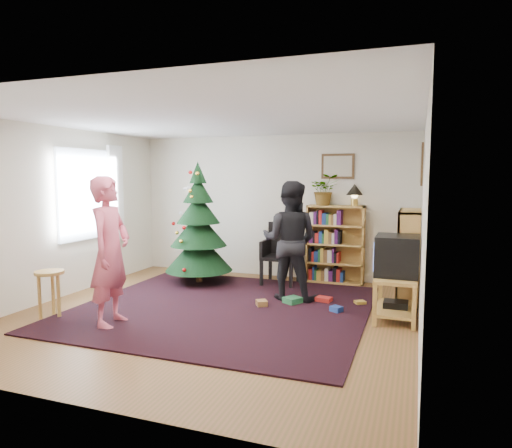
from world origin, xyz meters
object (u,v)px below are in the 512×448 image
(picture_back, at_px, (338,166))
(stool, at_px, (50,281))
(armchair, at_px, (282,251))
(picture_right, at_px, (422,165))
(bookshelf_back, at_px, (335,243))
(person_by_chair, at_px, (290,241))
(tv_stand, at_px, (396,293))
(christmas_tree, at_px, (199,233))
(bookshelf_right, at_px, (409,254))
(table_lamp, at_px, (355,191))
(person_standing, at_px, (110,252))
(potted_plant, at_px, (324,190))
(crt_tv, at_px, (397,255))

(picture_back, bearing_deg, stool, -133.15)
(picture_back, height_order, stool, picture_back)
(picture_back, bearing_deg, armchair, -149.87)
(picture_right, distance_m, stool, 5.28)
(bookshelf_back, height_order, stool, bookshelf_back)
(stool, height_order, person_by_chair, person_by_chair)
(picture_right, distance_m, tv_stand, 1.97)
(picture_right, bearing_deg, bookshelf_back, 155.92)
(tv_stand, relative_size, stool, 1.52)
(picture_back, distance_m, person_by_chair, 1.84)
(christmas_tree, bearing_deg, picture_right, 3.61)
(person_by_chair, bearing_deg, christmas_tree, -16.17)
(picture_back, xyz_separation_m, stool, (-3.06, -3.26, -1.49))
(bookshelf_right, bearing_deg, christmas_tree, 92.16)
(bookshelf_back, xyz_separation_m, table_lamp, (0.30, -0.00, 0.88))
(tv_stand, bearing_deg, bookshelf_right, 83.13)
(picture_back, bearing_deg, person_standing, -123.29)
(bookshelf_right, relative_size, table_lamp, 3.60)
(bookshelf_right, xyz_separation_m, person_standing, (-3.32, -2.43, 0.23))
(tv_stand, xyz_separation_m, potted_plant, (-1.27, 1.68, 1.23))
(bookshelf_back, relative_size, potted_plant, 2.51)
(bookshelf_right, xyz_separation_m, armchair, (-2.01, 0.34, -0.12))
(picture_right, xyz_separation_m, table_lamp, (-1.02, 0.59, -0.41))
(bookshelf_right, bearing_deg, potted_plant, 63.75)
(potted_plant, bearing_deg, picture_right, -21.21)
(tv_stand, relative_size, person_standing, 0.51)
(picture_right, xyz_separation_m, person_standing, (-3.46, -2.53, -1.06))
(crt_tv, xyz_separation_m, potted_plant, (-1.26, 1.68, 0.76))
(potted_plant, bearing_deg, crt_tv, -53.05)
(bookshelf_right, xyz_separation_m, potted_plant, (-1.39, 0.68, 0.89))
(picture_right, xyz_separation_m, christmas_tree, (-3.46, -0.22, -1.10))
(bookshelf_right, relative_size, tv_stand, 1.43)
(crt_tv, height_order, potted_plant, potted_plant)
(christmas_tree, height_order, stool, christmas_tree)
(armchair, distance_m, table_lamp, 1.54)
(table_lamp, bearing_deg, crt_tv, -65.57)
(crt_tv, bearing_deg, picture_right, 76.68)
(table_lamp, bearing_deg, potted_plant, 180.00)
(christmas_tree, xyz_separation_m, person_by_chair, (1.70, -0.47, 0.01))
(bookshelf_right, relative_size, armchair, 1.29)
(person_by_chair, height_order, table_lamp, person_by_chair)
(bookshelf_back, bearing_deg, stool, -134.40)
(crt_tv, relative_size, table_lamp, 1.59)
(person_standing, height_order, potted_plant, potted_plant)
(bookshelf_right, height_order, person_standing, person_standing)
(person_by_chair, relative_size, table_lamp, 4.75)
(table_lamp, bearing_deg, picture_back, 156.10)
(armchair, bearing_deg, christmas_tree, -161.34)
(picture_right, bearing_deg, table_lamp, 149.96)
(picture_back, distance_m, crt_tv, 2.40)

